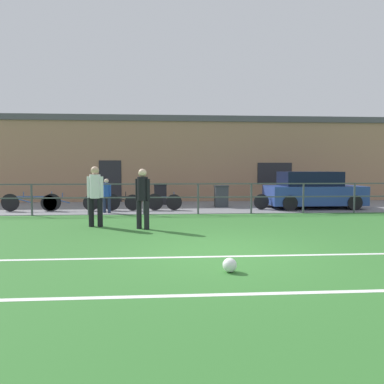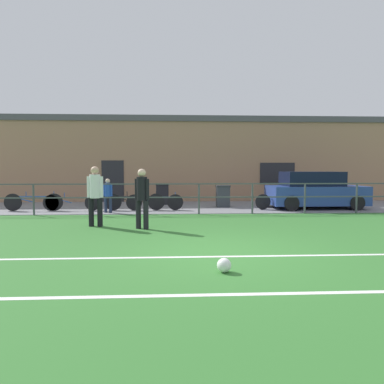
# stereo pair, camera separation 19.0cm
# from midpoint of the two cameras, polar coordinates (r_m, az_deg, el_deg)

# --- Properties ---
(ground) EXTENTS (60.00, 44.00, 0.04)m
(ground) POSITION_cam_midpoint_polar(r_m,az_deg,el_deg) (7.38, 5.26, -9.68)
(ground) COLOR #33702D
(field_line_touchline) EXTENTS (36.00, 0.11, 0.00)m
(field_line_touchline) POSITION_cam_midpoint_polar(r_m,az_deg,el_deg) (7.00, 5.73, -10.24)
(field_line_touchline) COLOR white
(field_line_touchline) RESTS_ON ground
(field_line_hash) EXTENTS (36.00, 0.11, 0.00)m
(field_line_hash) POSITION_cam_midpoint_polar(r_m,az_deg,el_deg) (5.05, 9.42, -15.85)
(field_line_hash) COLOR white
(field_line_hash) RESTS_ON ground
(pavement_strip) EXTENTS (48.00, 5.00, 0.02)m
(pavement_strip) POSITION_cam_midpoint_polar(r_m,az_deg,el_deg) (15.72, 0.81, -2.37)
(pavement_strip) COLOR slate
(pavement_strip) RESTS_ON ground
(perimeter_fence) EXTENTS (36.07, 0.07, 1.15)m
(perimeter_fence) POSITION_cam_midpoint_polar(r_m,az_deg,el_deg) (13.17, 1.53, -0.34)
(perimeter_fence) COLOR #474C51
(perimeter_fence) RESTS_ON ground
(clubhouse_facade) EXTENTS (28.00, 2.56, 4.37)m
(clubhouse_facade) POSITION_cam_midpoint_polar(r_m,az_deg,el_deg) (19.33, 0.08, 5.27)
(clubhouse_facade) COLOR #A37A5B
(clubhouse_facade) RESTS_ON ground
(player_goalkeeper) EXTENTS (0.42, 0.30, 1.69)m
(player_goalkeeper) POSITION_cam_midpoint_polar(r_m,az_deg,el_deg) (10.04, -7.48, -0.46)
(player_goalkeeper) COLOR black
(player_goalkeeper) RESTS_ON ground
(player_striker) EXTENTS (0.48, 0.31, 1.76)m
(player_striker) POSITION_cam_midpoint_polar(r_m,az_deg,el_deg) (10.73, -14.75, -0.07)
(player_striker) COLOR black
(player_striker) RESTS_ON ground
(soccer_ball_match) EXTENTS (0.24, 0.24, 0.24)m
(soccer_ball_match) POSITION_cam_midpoint_polar(r_m,az_deg,el_deg) (5.96, 6.08, -11.58)
(soccer_ball_match) COLOR white
(soccer_ball_match) RESTS_ON ground
(spectator_child) EXTENTS (0.35, 0.23, 1.29)m
(spectator_child) POSITION_cam_midpoint_polar(r_m,az_deg,el_deg) (13.86, -12.93, -0.21)
(spectator_child) COLOR #232D4C
(spectator_child) RESTS_ON pavement_strip
(parked_car_red) EXTENTS (3.92, 1.95, 1.54)m
(parked_car_red) POSITION_cam_midpoint_polar(r_m,az_deg,el_deg) (15.90, 19.34, 0.17)
(parked_car_red) COLOR #28428E
(parked_car_red) RESTS_ON pavement_strip
(bicycle_parked_0) EXTENTS (2.39, 0.04, 0.77)m
(bicycle_parked_0) POSITION_cam_midpoint_polar(r_m,az_deg,el_deg) (14.43, -8.81, -1.52)
(bicycle_parked_0) COLOR black
(bicycle_parked_0) RESTS_ON pavement_strip
(bicycle_parked_1) EXTENTS (2.29, 0.04, 0.74)m
(bicycle_parked_1) POSITION_cam_midpoint_polar(r_m,az_deg,el_deg) (14.38, -5.63, -1.58)
(bicycle_parked_1) COLOR black
(bicycle_parked_1) RESTS_ON pavement_strip
(bicycle_parked_2) EXTENTS (2.27, 0.04, 0.73)m
(bicycle_parked_2) POSITION_cam_midpoint_polar(r_m,az_deg,el_deg) (14.89, -18.34, -1.58)
(bicycle_parked_2) COLOR black
(bicycle_parked_2) RESTS_ON pavement_strip
(bicycle_parked_3) EXTENTS (2.12, 0.04, 0.73)m
(bicycle_parked_3) POSITION_cam_midpoint_polar(r_m,az_deg,el_deg) (15.05, 14.37, -1.47)
(bicycle_parked_3) COLOR black
(bicycle_parked_3) RESTS_ON pavement_strip
(bicycle_parked_4) EXTENTS (2.29, 0.04, 0.78)m
(bicycle_parked_4) POSITION_cam_midpoint_polar(r_m,az_deg,el_deg) (15.35, -23.73, -1.46)
(bicycle_parked_4) COLOR black
(bicycle_parked_4) RESTS_ON pavement_strip
(trash_bin_0) EXTENTS (0.60, 0.51, 0.94)m
(trash_bin_0) POSITION_cam_midpoint_polar(r_m,az_deg,el_deg) (15.61, 5.31, -0.63)
(trash_bin_0) COLOR #33383D
(trash_bin_0) RESTS_ON pavement_strip
(trash_bin_1) EXTENTS (0.60, 0.51, 0.98)m
(trash_bin_1) POSITION_cam_midpoint_polar(r_m,az_deg,el_deg) (16.70, -4.43, -0.29)
(trash_bin_1) COLOR black
(trash_bin_1) RESTS_ON pavement_strip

